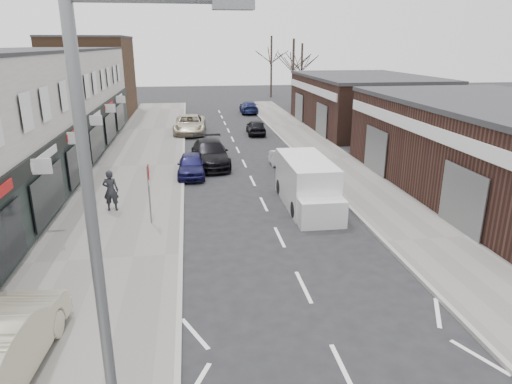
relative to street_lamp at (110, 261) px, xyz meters
name	(u,v)px	position (x,y,z in m)	size (l,w,h in m)	color
pavement_left	(138,166)	(-2.22, 22.80, -4.56)	(5.50, 64.00, 0.12)	slate
pavement_right	(330,159)	(10.28, 22.80, -4.56)	(3.50, 64.00, 0.12)	slate
brick_block_far	(92,78)	(-8.97, 45.80, -0.62)	(8.00, 10.00, 8.00)	#4D3321
right_unit_near	(506,151)	(17.03, 14.80, -2.37)	(10.00, 18.00, 4.50)	#361F18
right_unit_far	(363,103)	(17.03, 34.80, -2.37)	(10.00, 16.00, 4.50)	#361F18
tree_far_a	(292,108)	(13.53, 48.80, -4.62)	(3.60, 3.60, 8.00)	#382D26
tree_far_b	(301,102)	(16.03, 54.80, -4.62)	(3.60, 3.60, 7.50)	#382D26
tree_far_c	(271,97)	(13.03, 60.80, -4.62)	(3.60, 3.60, 8.50)	#382D26
street_lamp	(110,261)	(0.00, 0.00, 0.00)	(2.23, 0.22, 8.00)	slate
warning_sign	(149,176)	(-0.63, 12.80, -2.42)	(0.12, 0.80, 2.70)	slate
white_van	(307,184)	(6.53, 14.33, -3.55)	(2.07, 5.80, 2.26)	silver
pedestrian	(111,190)	(-2.56, 14.66, -3.55)	(0.70, 0.46, 1.91)	#222327
parked_car_left_a	(191,165)	(1.13, 20.34, -3.95)	(1.58, 3.92, 1.33)	#14143E
parked_car_left_b	(210,153)	(2.33, 22.61, -3.83)	(2.22, 5.47, 1.59)	black
parked_car_left_c	(190,124)	(1.13, 33.85, -3.83)	(2.62, 5.68, 1.58)	#BCB096
parked_car_right_a	(291,160)	(7.09, 20.44, -3.87)	(1.58, 4.53, 1.49)	white
parked_car_right_b	(256,127)	(6.73, 32.61, -3.98)	(1.50, 3.73, 1.27)	black
parked_car_right_c	(249,107)	(7.73, 45.17, -3.95)	(1.86, 4.58, 1.33)	#161D46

